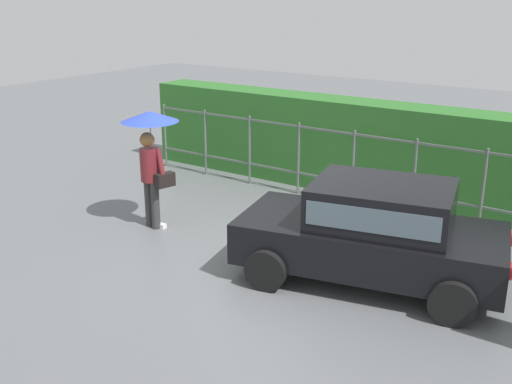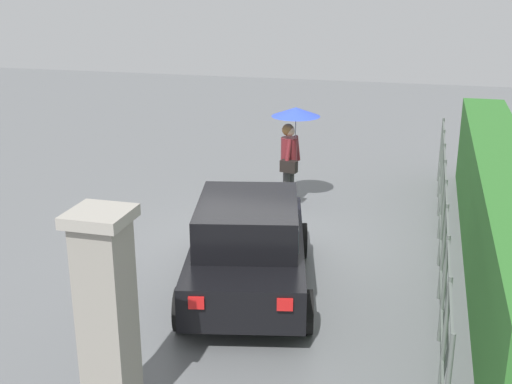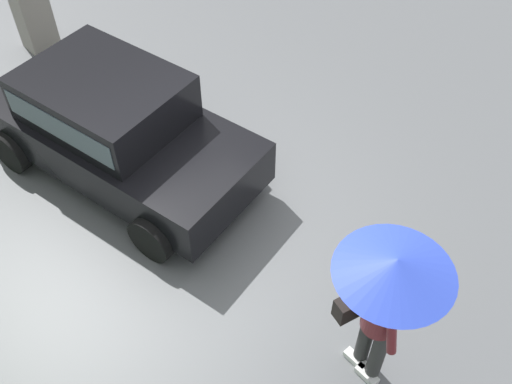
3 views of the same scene
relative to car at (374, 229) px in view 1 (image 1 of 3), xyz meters
The scene contains 5 objects.
ground_plane 1.75m from the car, 165.30° to the right, with size 40.00×40.00×0.00m, color slate.
car is the anchor object (origin of this frame).
pedestrian 4.17m from the car, behind, with size 1.00×1.00×2.06m.
fence_section 3.29m from the car, 120.90° to the left, with size 9.85×0.05×1.50m.
hedge_row 4.05m from the car, 114.66° to the left, with size 10.80×0.90×1.90m, color #2D6B28.
Camera 1 is at (4.60, -7.05, 3.98)m, focal length 42.18 mm.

